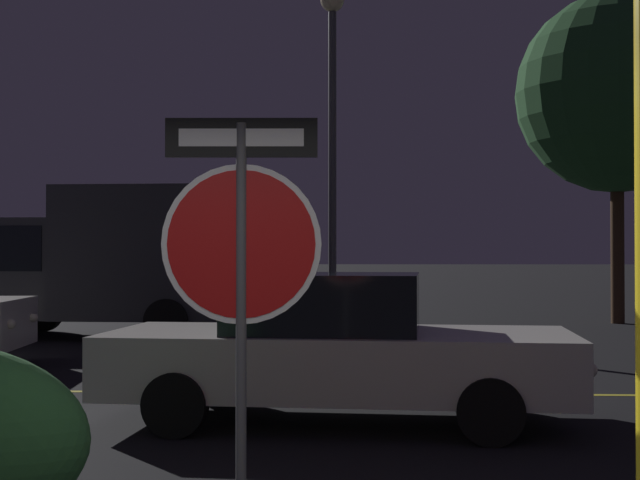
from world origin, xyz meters
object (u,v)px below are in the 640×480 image
passing_car_2 (337,349)px  tree_0 (617,93)px  street_lamp (332,104)px  stop_sign (241,247)px  delivery_truck (100,258)px

passing_car_2 → tree_0: tree_0 is taller
street_lamp → tree_0: tree_0 is taller
stop_sign → passing_car_2: 4.12m
stop_sign → passing_car_2: bearing=81.4°
delivery_truck → street_lamp: bearing=-85.5°
passing_car_2 → street_lamp: 9.76m
street_lamp → stop_sign: bearing=-90.6°
delivery_truck → tree_0: size_ratio=0.70×
passing_car_2 → street_lamp: size_ratio=0.68×
stop_sign → tree_0: bearing=65.3°
passing_car_2 → stop_sign: bearing=-1.7°
passing_car_2 → street_lamp: street_lamp is taller
stop_sign → street_lamp: bearing=87.1°
passing_car_2 → street_lamp: bearing=-173.5°
stop_sign → street_lamp: street_lamp is taller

